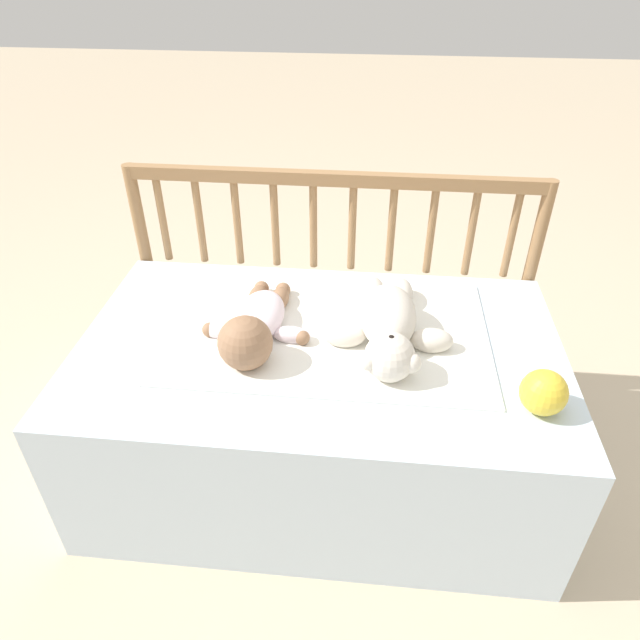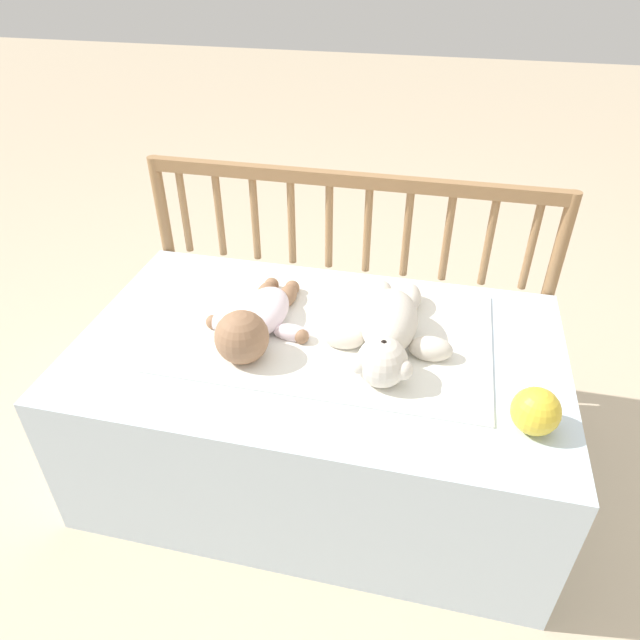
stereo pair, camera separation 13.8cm
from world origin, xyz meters
The scene contains 7 objects.
ground_plane centered at (0.00, 0.00, 0.00)m, with size 12.00×12.00×0.00m, color #C6B293.
crib_mattress centered at (0.00, 0.00, 0.22)m, with size 1.19×0.71×0.44m.
crib_rail centered at (0.00, 0.38, 0.52)m, with size 1.19×0.04×0.73m.
blanket centered at (0.02, 0.05, 0.44)m, with size 0.80×0.50×0.01m.
teddy_bear centered at (0.16, 0.03, 0.49)m, with size 0.31×0.42×0.12m.
baby centered at (-0.16, 0.00, 0.48)m, with size 0.27×0.38×0.13m.
toy_ball centered at (0.49, -0.18, 0.49)m, with size 0.10×0.10×0.10m.
Camera 2 is at (0.25, -1.08, 1.30)m, focal length 32.00 mm.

